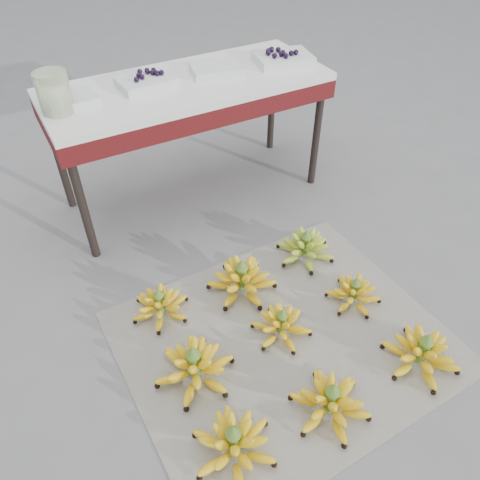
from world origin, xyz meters
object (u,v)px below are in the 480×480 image
bunch_front_right (421,353)px  bunch_back_left (160,305)px  bunch_back_center (242,280)px  bunch_back_right (305,248)px  bunch_front_center (330,402)px  bunch_mid_right (354,293)px  tray_far_right (283,58)px  vendor_table (188,96)px  tray_left (147,81)px  bunch_mid_left (195,367)px  tray_far_left (70,101)px  glass_jar (54,92)px  tray_right (216,69)px  bunch_front_left (233,444)px  newspaper_mat (284,340)px  bunch_mid_center (282,325)px

bunch_front_right → bunch_back_left: bunch_front_right is taller
bunch_back_center → bunch_back_right: 0.38m
bunch_front_center → bunch_mid_right: bearing=49.7°
bunch_front_center → bunch_front_right: bunch_front_right is taller
bunch_back_right → tray_far_right: (0.29, 0.70, 0.62)m
vendor_table → tray_left: bearing=169.8°
bunch_back_left → tray_far_right: tray_far_right is taller
bunch_mid_left → bunch_back_right: bearing=33.2°
tray_far_left → glass_jar: 0.10m
bunch_back_right → tray_right: 0.98m
bunch_mid_right → bunch_front_right: bearing=-102.5°
bunch_front_center → vendor_table: (0.15, 1.45, 0.52)m
bunch_front_center → bunch_mid_left: (-0.36, 0.36, 0.00)m
bunch_back_right → tray_far_right: 0.98m
bunch_back_right → vendor_table: (-0.24, 0.74, 0.52)m
tray_far_right → bunch_front_left: bearing=-127.2°
bunch_front_center → tray_far_right: size_ratio=1.02×
tray_far_right → glass_jar: size_ratio=1.83×
bunch_mid_left → glass_jar: 1.26m
newspaper_mat → bunch_back_center: (-0.01, 0.33, 0.07)m
bunch_front_right → bunch_mid_right: size_ratio=1.23×
bunch_back_left → vendor_table: bearing=71.5°
bunch_back_right → tray_right: size_ratio=1.11×
bunch_mid_right → bunch_back_left: size_ratio=0.95×
bunch_front_center → bunch_front_right: (0.43, -0.01, 0.00)m
tray_right → tray_far_right: bearing=-7.9°
bunch_front_left → bunch_front_center: size_ratio=0.99×
bunch_front_center → bunch_back_left: 0.80m
newspaper_mat → vendor_table: bearing=83.8°
bunch_front_center → bunch_mid_right: size_ratio=1.11×
bunch_back_center → vendor_table: 0.95m
vendor_table → tray_left: size_ratio=5.15×
bunch_front_right → glass_jar: bearing=137.0°
newspaper_mat → bunch_mid_right: bunch_mid_right is taller
bunch_back_left → glass_jar: (-0.11, 0.70, 0.69)m
bunch_mid_center → bunch_back_center: size_ratio=0.64×
bunch_front_center → bunch_mid_center: size_ratio=1.28×
bunch_back_center → tray_far_right: size_ratio=1.24×
vendor_table → tray_right: bearing=4.0°
bunch_front_right → bunch_mid_left: (-0.79, 0.37, 0.00)m
bunch_mid_left → bunch_mid_right: 0.77m
bunch_back_center → vendor_table: size_ratio=0.28×
tray_far_left → tray_left: bearing=3.7°
bunch_mid_right → vendor_table: vendor_table is taller
bunch_front_left → bunch_back_left: size_ratio=1.05×
bunch_mid_left → tray_far_right: (1.03, 1.05, 0.62)m
bunch_mid_left → tray_left: (0.32, 1.12, 0.62)m
newspaper_mat → glass_jar: 1.40m
newspaper_mat → bunch_back_center: 0.33m
newspaper_mat → bunch_front_left: size_ratio=3.93×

